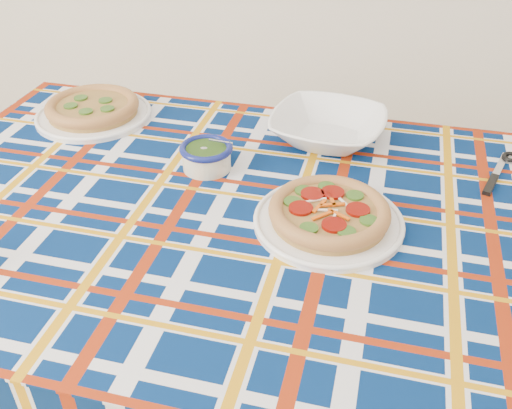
# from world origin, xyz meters

# --- Properties ---
(dining_table) EXTENTS (1.83, 1.33, 0.78)m
(dining_table) POSITION_xyz_m (0.29, 0.47, 0.70)
(dining_table) COLOR brown
(dining_table) RESTS_ON floor
(tablecloth) EXTENTS (1.86, 1.37, 0.11)m
(tablecloth) POSITION_xyz_m (0.29, 0.47, 0.73)
(tablecloth) COLOR #041E4F
(tablecloth) RESTS_ON dining_table
(main_focaccia_plate) EXTENTS (0.38, 0.38, 0.06)m
(main_focaccia_plate) POSITION_xyz_m (0.45, 0.43, 0.82)
(main_focaccia_plate) COLOR #A07438
(main_focaccia_plate) RESTS_ON tablecloth
(pesto_bowl) EXTENTS (0.16, 0.16, 0.08)m
(pesto_bowl) POSITION_xyz_m (0.16, 0.64, 0.82)
(pesto_bowl) COLOR #1B350E
(pesto_bowl) RESTS_ON tablecloth
(serving_bowl) EXTENTS (0.37, 0.37, 0.07)m
(serving_bowl) POSITION_xyz_m (0.46, 0.80, 0.82)
(serving_bowl) COLOR white
(serving_bowl) RESTS_ON tablecloth
(second_focaccia_plate) EXTENTS (0.34, 0.34, 0.06)m
(second_focaccia_plate) POSITION_xyz_m (-0.20, 0.90, 0.81)
(second_focaccia_plate) COLOR #A07438
(second_focaccia_plate) RESTS_ON tablecloth
(table_knife) EXTENTS (0.13, 0.22, 0.01)m
(table_knife) POSITION_xyz_m (0.88, 0.69, 0.79)
(table_knife) COLOR silver
(table_knife) RESTS_ON tablecloth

